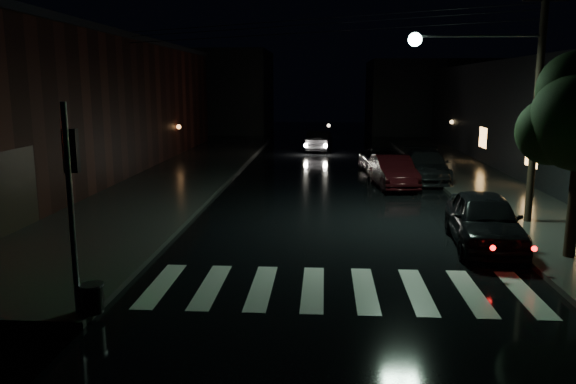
% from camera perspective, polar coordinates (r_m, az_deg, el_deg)
% --- Properties ---
extents(ground, '(120.00, 120.00, 0.00)m').
position_cam_1_polar(ground, '(13.04, -8.28, -10.24)').
color(ground, black).
rests_on(ground, ground).
extents(sidewalk_left, '(6.00, 44.00, 0.15)m').
position_cam_1_polar(sidewalk_left, '(27.37, -12.51, 0.92)').
color(sidewalk_left, '#282826').
rests_on(sidewalk_left, ground).
extents(sidewalk_right, '(4.00, 44.00, 0.15)m').
position_cam_1_polar(sidewalk_right, '(27.31, 19.33, 0.54)').
color(sidewalk_right, '#282826').
rests_on(sidewalk_right, ground).
extents(building_left, '(10.00, 36.00, 7.00)m').
position_cam_1_polar(building_left, '(31.51, -24.17, 7.78)').
color(building_left, black).
rests_on(building_left, ground).
extents(building_far_left, '(14.00, 10.00, 8.00)m').
position_cam_1_polar(building_far_left, '(58.28, -8.93, 10.04)').
color(building_far_left, black).
rests_on(building_far_left, ground).
extents(building_far_right, '(14.00, 10.00, 7.00)m').
position_cam_1_polar(building_far_right, '(58.03, 15.23, 9.30)').
color(building_far_right, black).
rests_on(building_far_right, ground).
extents(crosswalk, '(9.00, 3.00, 0.01)m').
position_cam_1_polar(crosswalk, '(13.24, 5.18, -9.80)').
color(crosswalk, beige).
rests_on(crosswalk, ground).
extents(signal_pole_corner, '(0.68, 0.61, 4.20)m').
position_cam_1_polar(signal_pole_corner, '(11.88, -20.17, -5.07)').
color(signal_pole_corner, slate).
rests_on(signal_pole_corner, ground).
extents(utility_pole, '(4.92, 0.44, 8.00)m').
position_cam_1_polar(utility_pole, '(19.88, 22.25, 9.86)').
color(utility_pole, black).
rests_on(utility_pole, ground).
extents(parked_car_a, '(2.24, 4.78, 1.58)m').
position_cam_1_polar(parked_car_a, '(17.38, 19.30, -2.66)').
color(parked_car_a, black).
rests_on(parked_car_a, ground).
extents(parked_car_b, '(2.02, 4.60, 1.47)m').
position_cam_1_polar(parked_car_b, '(26.34, 10.61, 2.07)').
color(parked_car_b, black).
rests_on(parked_car_b, ground).
extents(parked_car_c, '(2.45, 5.35, 1.52)m').
position_cam_1_polar(parked_car_c, '(28.43, 13.78, 2.62)').
color(parked_car_c, black).
rests_on(parked_car_c, ground).
extents(parked_car_d, '(2.52, 4.75, 1.27)m').
position_cam_1_polar(parked_car_d, '(30.83, 9.61, 3.17)').
color(parked_car_d, black).
rests_on(parked_car_d, ground).
extents(oncoming_car, '(1.90, 4.52, 1.45)m').
position_cam_1_polar(oncoming_car, '(40.37, 3.19, 5.21)').
color(oncoming_car, black).
rests_on(oncoming_car, ground).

